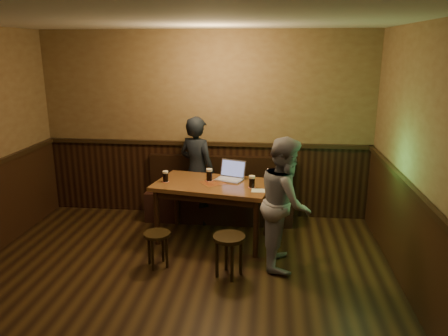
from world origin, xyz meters
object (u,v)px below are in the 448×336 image
at_px(pub_table, 213,191).
at_px(stool_left, 157,240).
at_px(bench, 220,199).
at_px(stool_right, 229,244).
at_px(laptop, 231,175).
at_px(person_suit, 197,170).
at_px(pint_mid, 209,175).
at_px(pint_right, 252,182).
at_px(person_grey, 285,203).
at_px(pint_left, 166,176).

xyz_separation_m(pub_table, stool_left, (-0.56, -0.82, -0.36)).
bearing_deg(pub_table, bench, 100.19).
height_order(pub_table, stool_right, pub_table).
height_order(bench, laptop, laptop).
height_order(stool_left, person_suit, person_suit).
xyz_separation_m(stool_right, person_suit, (-0.63, 1.57, 0.40)).
height_order(pint_mid, person_suit, person_suit).
bearing_deg(pint_right, person_suit, 138.24).
relative_size(pub_table, stool_left, 3.81).
relative_size(stool_right, laptop, 1.14).
height_order(pint_mid, person_grey, person_grey).
distance_m(pint_mid, person_suit, 0.58).
bearing_deg(pub_table, person_grey, -21.84).
height_order(pint_left, laptop, laptop).
xyz_separation_m(laptop, person_suit, (-0.54, 0.41, -0.07)).
xyz_separation_m(pint_mid, laptop, (0.28, 0.10, -0.02)).
xyz_separation_m(stool_left, person_grey, (1.50, 0.24, 0.44)).
bearing_deg(stool_left, bench, 70.50).
distance_m(stool_right, pint_left, 1.43).
bearing_deg(pint_left, person_suit, 62.80).
bearing_deg(person_suit, pint_mid, 143.26).
bearing_deg(bench, pub_table, -90.00).
relative_size(pint_mid, laptop, 0.39).
bearing_deg(pub_table, stool_right, -61.94).
bearing_deg(person_grey, pint_right, 43.02).
relative_size(pint_right, person_suit, 0.10).
height_order(pint_right, person_suit, person_suit).
relative_size(bench, pub_table, 1.34).
height_order(stool_left, laptop, laptop).
bearing_deg(stool_left, stool_right, -9.27).
bearing_deg(person_suit, stool_right, 138.64).
bearing_deg(person_suit, stool_left, 107.28).
distance_m(pint_mid, person_grey, 1.21).
distance_m(pub_table, stool_left, 1.06).
bearing_deg(bench, pint_left, -129.59).
distance_m(stool_left, stool_right, 0.88).
bearing_deg(pint_mid, laptop, 19.50).
xyz_separation_m(pint_mid, pint_right, (0.58, -0.23, -0.01)).
bearing_deg(pint_left, laptop, 13.63).
distance_m(stool_left, person_grey, 1.58).
distance_m(pub_table, person_grey, 1.11).
height_order(person_suit, person_grey, person_suit).
xyz_separation_m(stool_left, person_suit, (0.24, 1.43, 0.46)).
bearing_deg(stool_right, bench, 100.27).
bearing_deg(pint_mid, bench, 84.78).
height_order(stool_right, laptop, laptop).
distance_m(stool_right, person_grey, 0.83).
height_order(laptop, person_grey, person_grey).
bearing_deg(laptop, pint_mid, -141.08).
relative_size(bench, stool_right, 4.42).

